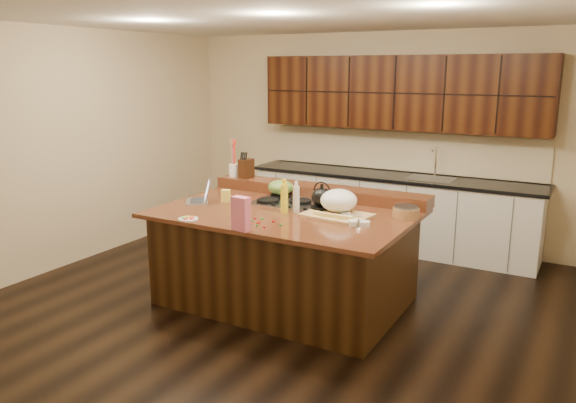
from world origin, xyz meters
The scene contains 33 objects.
room centered at (0.00, 0.00, 1.35)m, with size 5.52×5.02×2.72m.
island centered at (0.00, 0.00, 0.46)m, with size 2.40×1.60×0.92m.
back_ledge centered at (0.00, 0.70, 0.98)m, with size 2.40×0.30×0.12m, color black.
cooktop centered at (0.00, 0.30, 0.94)m, with size 0.92×0.52×0.05m.
back_counter centered at (0.30, 2.23, 0.98)m, with size 3.70×0.66×2.40m.
kettle centered at (0.30, 0.17, 1.05)m, with size 0.20×0.20×0.18m, color black.
green_bowl centered at (-0.30, 0.43, 1.04)m, with size 0.27×0.27×0.15m, color #577D32.
laptop centered at (-0.92, -0.10, 0.98)m, with size 0.39×0.41×0.22m.
oil_bottle centered at (0.03, -0.07, 1.06)m, with size 0.07×0.07×0.27m, color yellow.
vinegar_bottle centered at (0.12, -0.01, 1.04)m, with size 0.06×0.06×0.25m, color silver.
wooden_tray centered at (0.50, 0.10, 1.03)m, with size 0.63×0.50×0.24m.
ramekin_a centered at (0.86, -0.14, 0.94)m, with size 0.10×0.10×0.04m, color white.
ramekin_b centered at (0.77, -0.16, 0.94)m, with size 0.10×0.10×0.04m, color white.
ramekin_c centered at (0.60, 0.06, 0.94)m, with size 0.10×0.10×0.04m, color white.
strainer_bowl centered at (1.08, 0.31, 0.97)m, with size 0.24×0.24×0.09m, color #996B3F.
kitchen_timer centered at (0.82, -0.17, 0.96)m, with size 0.08×0.08×0.07m, color silver.
pink_bag centered at (0.01, -0.76, 1.06)m, with size 0.15×0.08×0.29m, color #DA6684.
candy_plate centered at (-0.60, -0.71, 0.93)m, with size 0.18×0.18×0.01m, color white.
package_box centered at (-0.72, 0.03, 0.98)m, with size 0.09×0.06×0.12m, color #EDDE53.
utensil_crock centered at (-1.07, 0.70, 1.11)m, with size 0.12×0.12×0.14m, color white.
knife_block centered at (-0.91, 0.70, 1.15)m, with size 0.11×0.17×0.21m, color black.
gumdrop_0 centered at (-0.19, -0.43, 0.93)m, with size 0.02×0.02×0.02m, color red.
gumdrop_1 centered at (-0.08, -0.47, 0.93)m, with size 0.02×0.02×0.02m, color #198C26.
gumdrop_2 centered at (0.01, -0.49, 0.93)m, with size 0.02×0.02×0.02m, color red.
gumdrop_3 centered at (0.06, -0.60, 0.93)m, with size 0.02×0.02×0.02m, color #198C26.
gumdrop_4 centered at (0.14, -0.60, 0.93)m, with size 0.02×0.02×0.02m, color red.
gumdrop_5 centered at (-0.15, -0.53, 0.93)m, with size 0.02×0.02×0.02m, color #198C26.
gumdrop_6 centered at (-0.08, -0.41, 0.93)m, with size 0.02×0.02×0.02m, color red.
gumdrop_7 centered at (-0.09, -0.59, 0.93)m, with size 0.02×0.02×0.02m, color #198C26.
gumdrop_8 centered at (0.12, -0.42, 0.93)m, with size 0.02×0.02×0.02m, color red.
gumdrop_9 centered at (0.22, -0.48, 0.93)m, with size 0.02×0.02×0.02m, color #198C26.
gumdrop_10 centered at (0.02, -0.53, 0.93)m, with size 0.02×0.02×0.02m, color red.
gumdrop_11 centered at (-0.02, -0.39, 0.93)m, with size 0.02×0.02×0.02m, color #198C26.
Camera 1 is at (2.56, -4.51, 2.24)m, focal length 35.00 mm.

